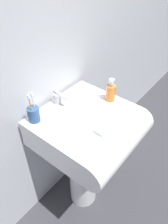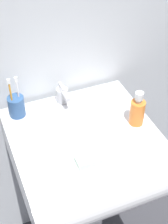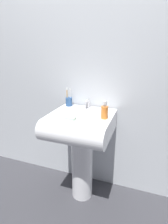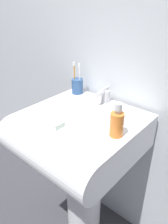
% 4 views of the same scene
% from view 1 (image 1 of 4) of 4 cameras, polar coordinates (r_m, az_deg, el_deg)
% --- Properties ---
extents(ground_plane, '(6.00, 6.00, 0.00)m').
position_cam_1_polar(ground_plane, '(1.95, -0.18, -20.87)').
color(ground_plane, '#38383D').
rests_on(ground_plane, ground).
extents(wall_back, '(5.00, 0.05, 2.40)m').
position_cam_1_polar(wall_back, '(1.24, -10.78, 15.52)').
color(wall_back, silver).
rests_on(wall_back, ground).
extents(sink_pedestal, '(0.20, 0.20, 0.72)m').
position_cam_1_polar(sink_pedestal, '(1.64, -0.21, -14.86)').
color(sink_pedestal, white).
rests_on(sink_pedestal, ground).
extents(sink_basin, '(0.55, 0.56, 0.18)m').
position_cam_1_polar(sink_basin, '(1.27, 2.01, -4.86)').
color(sink_basin, white).
rests_on(sink_basin, sink_pedestal).
extents(faucet, '(0.05, 0.11, 0.08)m').
position_cam_1_polar(faucet, '(1.31, -6.76, 3.70)').
color(faucet, '#B7B7BC').
rests_on(faucet, sink_basin).
extents(toothbrush_cup, '(0.07, 0.07, 0.18)m').
position_cam_1_polar(toothbrush_cup, '(1.21, -13.02, -0.52)').
color(toothbrush_cup, '#2D5184').
rests_on(toothbrush_cup, sink_basin).
extents(soap_bottle, '(0.06, 0.06, 0.15)m').
position_cam_1_polar(soap_bottle, '(1.32, 6.99, 5.23)').
color(soap_bottle, orange).
rests_on(soap_bottle, sink_basin).
extents(bar_soap, '(0.09, 0.06, 0.02)m').
position_cam_1_polar(bar_soap, '(1.14, 4.72, -4.50)').
color(bar_soap, silver).
rests_on(bar_soap, sink_basin).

